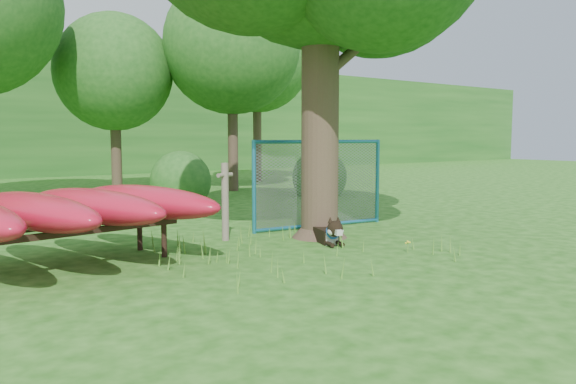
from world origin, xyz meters
TOP-DOWN VIEW (x-y plane):
  - ground at (0.00, 0.00)m, footprint 80.00×80.00m
  - wooden_post at (-0.12, 2.71)m, footprint 0.39×0.21m
  - kayak_rack at (-3.08, 2.22)m, footprint 4.15×3.70m
  - husky_dog at (1.21, 1.36)m, footprint 0.59×1.15m
  - fence_section at (2.24, 2.85)m, footprint 3.15×0.44m
  - wildflower_clump at (1.74, -0.05)m, footprint 0.09×0.08m
  - bg_tree_c at (1.50, 13.00)m, footprint 4.00×4.00m
  - bg_tree_d at (5.00, 11.00)m, footprint 4.80×4.80m
  - bg_tree_e at (8.00, 14.00)m, footprint 4.60×4.60m
  - shrub_right at (6.50, 8.00)m, footprint 1.80×1.80m
  - shrub_mid at (2.00, 9.00)m, footprint 1.80×1.80m

SIDE VIEW (x-z plane):
  - ground at x=0.00m, z-range 0.00..0.00m
  - shrub_right at x=6.50m, z-range -0.90..0.90m
  - shrub_mid at x=2.00m, z-range -0.90..0.90m
  - wildflower_clump at x=1.74m, z-range 0.06..0.26m
  - husky_dog at x=1.21m, z-range -0.08..0.46m
  - wooden_post at x=-0.12m, z-range 0.04..1.48m
  - kayak_rack at x=-3.08m, z-range 0.30..1.43m
  - fence_section at x=2.24m, z-range -0.61..2.47m
  - bg_tree_c at x=1.50m, z-range 1.05..7.17m
  - bg_tree_d at x=5.00m, z-range 1.33..8.83m
  - bg_tree_e at x=8.00m, z-range 1.46..9.01m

